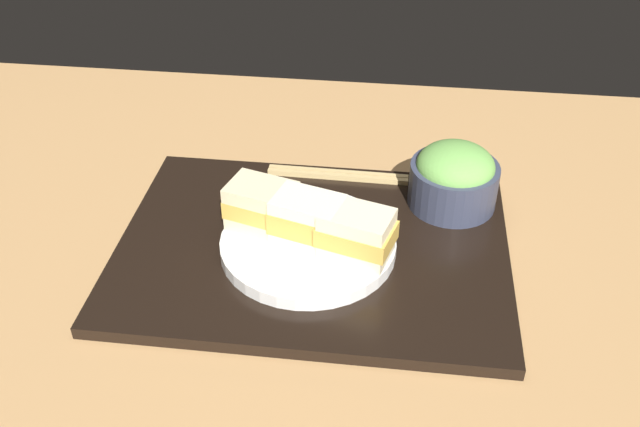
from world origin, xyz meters
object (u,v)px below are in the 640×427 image
object	(u,v)px
sandwich_near	(356,234)
sandwich_far	(262,206)
sandwich_plate	(308,245)
salad_bowl	(454,177)
chopsticks_pair	(338,175)
sandwich_middle	(308,220)

from	to	relation	value
sandwich_near	sandwich_far	world-z (taller)	same
sandwich_plate	sandwich_far	size ratio (longest dim) A/B	2.28
sandwich_far	salad_bowl	world-z (taller)	salad_bowl
sandwich_far	salad_bowl	distance (cm)	23.75
sandwich_near	chopsticks_pair	world-z (taller)	sandwich_near
sandwich_far	sandwich_middle	bearing A→B (deg)	161.17
sandwich_plate	salad_bowl	bearing A→B (deg)	-145.29
sandwich_near	sandwich_plate	bearing A→B (deg)	-18.83
salad_bowl	sandwich_middle	bearing A→B (deg)	34.71
sandwich_near	salad_bowl	world-z (taller)	salad_bowl
salad_bowl	sandwich_near	bearing A→B (deg)	50.64
sandwich_plate	salad_bowl	world-z (taller)	salad_bowl
salad_bowl	chopsticks_pair	bearing A→B (deg)	-15.65
sandwich_near	sandwich_far	size ratio (longest dim) A/B	1.04
sandwich_near	sandwich_far	distance (cm)	11.62
sandwich_middle	sandwich_far	size ratio (longest dim) A/B	1.02
sandwich_plate	sandwich_middle	distance (cm)	3.54
sandwich_near	sandwich_middle	xyz separation A→B (cm)	(5.50, -1.88, 0.01)
sandwich_near	chopsticks_pair	bearing A→B (deg)	-77.82
sandwich_middle	sandwich_plate	bearing A→B (deg)	90.00
sandwich_middle	chopsticks_pair	distance (cm)	15.96
sandwich_near	salad_bowl	bearing A→B (deg)	-129.36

